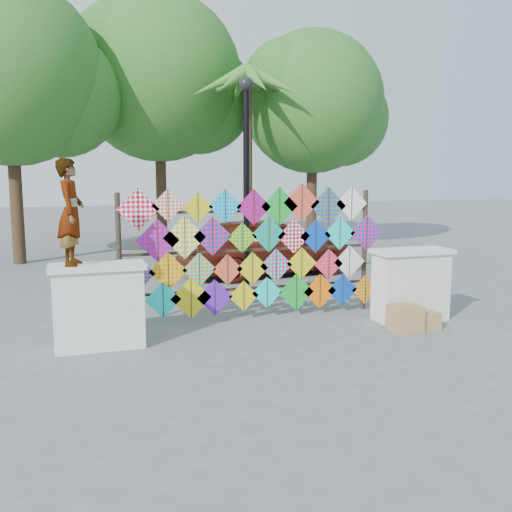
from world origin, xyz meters
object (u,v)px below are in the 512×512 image
(lamppost, at_px, (246,169))
(kite_rack, at_px, (256,251))
(sedan, at_px, (266,246))
(vendor_woman, at_px, (71,212))

(lamppost, bearing_deg, kite_rack, -99.45)
(kite_rack, distance_m, sedan, 4.57)
(sedan, distance_m, lamppost, 3.81)
(vendor_woman, height_order, lamppost, lamppost)
(kite_rack, xyz_separation_m, vendor_woman, (-3.13, -0.93, 0.81))
(kite_rack, bearing_deg, lamppost, 80.55)
(kite_rack, height_order, sedan, kite_rack)
(sedan, height_order, lamppost, lamppost)
(sedan, bearing_deg, vendor_woman, 131.35)
(sedan, relative_size, lamppost, 1.00)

